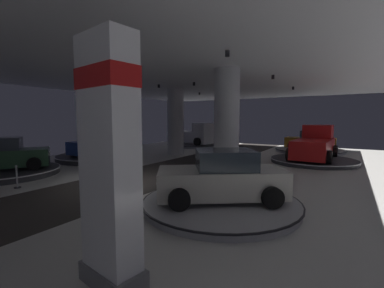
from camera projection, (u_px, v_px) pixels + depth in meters
ground at (126, 182)px, 12.42m from camera, size 24.00×44.00×0.06m
ceiling_with_spotlights at (123, 64)px, 11.89m from camera, size 24.00×44.00×0.39m
column_left at (176, 122)px, 21.89m from camera, size 1.38×1.38×5.50m
column_right at (227, 124)px, 13.01m from camera, size 1.27×1.27×5.50m
brand_sign_pylon at (109, 161)px, 4.48m from camera, size 1.34×0.82×4.41m
display_platform_mid_left at (99, 156)px, 19.46m from camera, size 6.02×6.02×0.36m
display_car_mid_left at (98, 144)px, 19.34m from camera, size 2.34×4.29×1.71m
display_platform_deep_right at (310, 150)px, 23.77m from camera, size 6.02×6.02×0.25m
display_car_deep_right at (310, 141)px, 23.67m from camera, size 4.26×2.26×1.71m
display_platform_deep_left at (193, 145)px, 28.78m from camera, size 5.68×5.68×0.27m
pickup_truck_deep_left at (195, 136)px, 28.45m from camera, size 5.65×3.65×2.30m
display_platform_far_right at (313, 160)px, 17.85m from camera, size 5.68×5.68×0.28m
pickup_truck_far_right at (314, 145)px, 18.02m from camera, size 2.82×5.38×2.30m
display_platform_near_right at (221, 203)px, 8.82m from camera, size 5.34×5.34×0.26m
display_car_near_right at (222, 178)px, 8.74m from camera, size 4.47×3.90×1.71m
display_platform_near_left at (5, 172)px, 13.80m from camera, size 5.31×5.31×0.32m
display_car_near_left at (3, 155)px, 13.70m from camera, size 3.76×4.52×1.71m
visitor_walking_near at (220, 143)px, 22.55m from camera, size 0.32×0.32×1.59m
stanchion_a at (17, 180)px, 11.24m from camera, size 0.28×0.28×1.01m
stanchion_b at (138, 173)px, 12.66m from camera, size 0.28×0.28×1.01m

